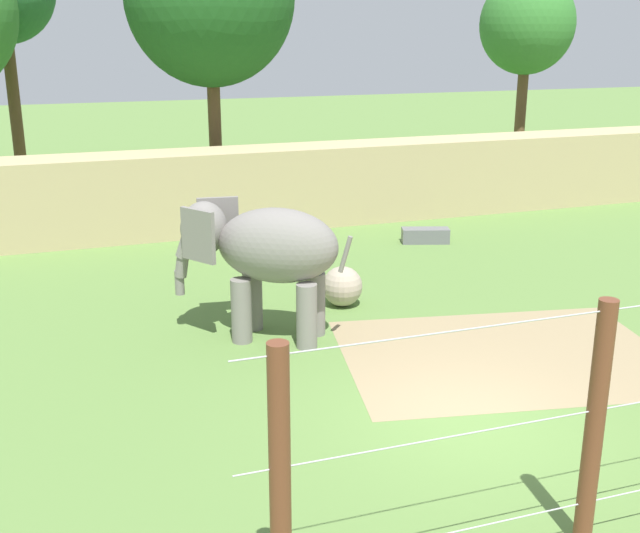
{
  "coord_description": "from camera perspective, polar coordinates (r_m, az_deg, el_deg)",
  "views": [
    {
      "loc": [
        -6.06,
        -10.17,
        6.22
      ],
      "look_at": [
        -0.99,
        4.66,
        1.4
      ],
      "focal_mm": 43.91,
      "sensor_mm": 36.0,
      "label": 1
    }
  ],
  "objects": [
    {
      "name": "ground_plane",
      "position": [
        13.37,
        10.73,
        -10.95
      ],
      "size": [
        120.0,
        120.0,
        0.0
      ],
      "primitive_type": "plane",
      "color": "#5B7F3D"
    },
    {
      "name": "cable_fence",
      "position": [
        10.2,
        20.09,
        -10.79
      ],
      "size": [
        9.31,
        0.23,
        3.25
      ],
      "color": "brown",
      "rests_on": "ground"
    },
    {
      "name": "dirt_patch",
      "position": [
        15.96,
        13.29,
        -6.31
      ],
      "size": [
        7.04,
        5.65,
        0.01
      ],
      "primitive_type": "cube",
      "rotation": [
        0.0,
        0.0,
        -0.18
      ],
      "color": "#937F5B",
      "rests_on": "ground"
    },
    {
      "name": "embankment_wall",
      "position": [
        25.16,
        -4.58,
        5.71
      ],
      "size": [
        36.0,
        1.8,
        2.55
      ],
      "primitive_type": "cube",
      "color": "tan",
      "rests_on": "ground"
    },
    {
      "name": "elephant",
      "position": [
        15.89,
        -4.11,
        1.16
      ],
      "size": [
        3.43,
        2.76,
        2.82
      ],
      "color": "gray",
      "rests_on": "ground"
    },
    {
      "name": "feed_trough",
      "position": [
        23.65,
        7.69,
        2.25
      ],
      "size": [
        1.49,
        0.91,
        0.44
      ],
      "color": "slate",
      "rests_on": "ground"
    },
    {
      "name": "tree_behind_wall",
      "position": [
        34.3,
        14.86,
        16.61
      ],
      "size": [
        3.83,
        3.83,
        8.32
      ],
      "color": "brown",
      "rests_on": "ground"
    },
    {
      "name": "enrichment_ball",
      "position": [
        18.09,
        1.64,
        -1.45
      ],
      "size": [
        0.93,
        0.93,
        0.93
      ],
      "primitive_type": "sphere",
      "color": "tan",
      "rests_on": "ground"
    }
  ]
}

